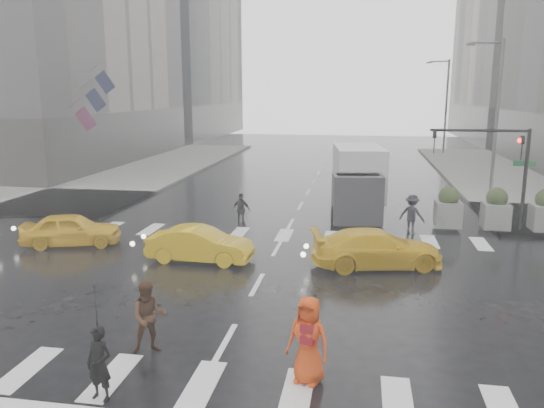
% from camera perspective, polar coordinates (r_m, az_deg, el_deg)
% --- Properties ---
extents(ground, '(120.00, 120.00, 0.00)m').
position_cam_1_polar(ground, '(17.03, -1.61, -8.65)').
color(ground, black).
rests_on(ground, ground).
extents(sidewalk_nw, '(35.00, 35.00, 0.15)m').
position_cam_1_polar(sidewalk_nw, '(40.55, -24.48, 2.50)').
color(sidewalk_nw, slate).
rests_on(sidewalk_nw, ground).
extents(road_markings, '(18.00, 48.00, 0.01)m').
position_cam_1_polar(road_markings, '(17.03, -1.61, -8.63)').
color(road_markings, silver).
rests_on(road_markings, ground).
extents(traffic_signal_pole, '(4.45, 0.42, 4.50)m').
position_cam_1_polar(traffic_signal_pole, '(24.51, 23.49, 4.48)').
color(traffic_signal_pole, black).
rests_on(traffic_signal_pole, ground).
extents(street_lamp_near, '(2.15, 0.22, 9.00)m').
position_cam_1_polar(street_lamp_near, '(34.52, 22.87, 9.32)').
color(street_lamp_near, '#59595B').
rests_on(street_lamp_near, ground).
extents(street_lamp_far, '(2.15, 0.22, 9.00)m').
position_cam_1_polar(street_lamp_far, '(54.19, 18.11, 10.30)').
color(street_lamp_far, '#59595B').
rests_on(street_lamp_far, ground).
extents(planter_west, '(1.10, 1.10, 1.80)m').
position_cam_1_polar(planter_west, '(24.66, 18.43, -0.38)').
color(planter_west, slate).
rests_on(planter_west, ground).
extents(planter_mid, '(1.10, 1.10, 1.80)m').
position_cam_1_polar(planter_mid, '(25.05, 22.95, -0.53)').
color(planter_mid, slate).
rests_on(planter_mid, ground).
extents(flag_cluster, '(2.87, 3.06, 4.69)m').
position_cam_1_polar(flag_cluster, '(38.68, -18.83, 10.83)').
color(flag_cluster, '#59595B').
rests_on(flag_cluster, ground).
extents(pedestrian_black, '(1.14, 1.16, 2.43)m').
position_cam_1_polar(pedestrian_black, '(11.01, -18.40, -11.93)').
color(pedestrian_black, black).
rests_on(pedestrian_black, ground).
extents(pedestrian_brown, '(1.04, 0.95, 1.73)m').
position_cam_1_polar(pedestrian_brown, '(12.94, -13.09, -11.74)').
color(pedestrian_brown, '#402616').
rests_on(pedestrian_brown, ground).
extents(pedestrian_orange, '(1.06, 0.85, 1.89)m').
position_cam_1_polar(pedestrian_orange, '(11.39, 3.92, -14.37)').
color(pedestrian_orange, red).
rests_on(pedestrian_orange, ground).
extents(pedestrian_far_a, '(0.96, 0.70, 1.49)m').
position_cam_1_polar(pedestrian_far_a, '(24.15, -3.32, -0.60)').
color(pedestrian_far_a, black).
rests_on(pedestrian_far_a, ground).
extents(pedestrian_far_b, '(1.26, 1.00, 1.71)m').
position_cam_1_polar(pedestrian_far_b, '(23.46, 14.81, -1.09)').
color(pedestrian_far_b, black).
rests_on(pedestrian_far_b, ground).
extents(taxi_front, '(4.08, 2.60, 1.29)m').
position_cam_1_polar(taxi_front, '(22.50, -20.77, -2.57)').
color(taxi_front, '#ECB60C').
rests_on(taxi_front, ground).
extents(taxi_mid, '(3.83, 1.46, 1.25)m').
position_cam_1_polar(taxi_mid, '(19.26, -7.77, -4.34)').
color(taxi_mid, '#ECB60C').
rests_on(taxi_mid, ground).
extents(taxi_rear, '(4.34, 2.76, 1.32)m').
position_cam_1_polar(taxi_rear, '(18.86, 11.20, -4.70)').
color(taxi_rear, '#ECB60C').
rests_on(taxi_rear, ground).
extents(box_truck, '(2.31, 6.17, 3.28)m').
position_cam_1_polar(box_truck, '(26.71, 9.22, 2.67)').
color(box_truck, silver).
rests_on(box_truck, ground).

